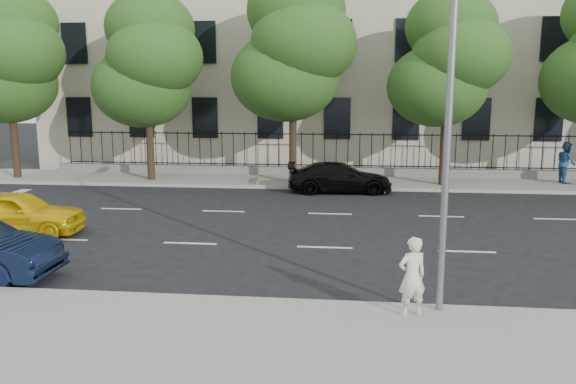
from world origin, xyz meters
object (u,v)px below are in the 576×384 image
Objects in this scene: woman_near at (412,276)px; black_sedan at (340,177)px; street_light at (447,56)px; yellow_taxi at (15,213)px.

black_sedan is at bearing -105.12° from woman_near.
street_light is 14.18m from black_sedan.
woman_near is at bearing -124.43° from street_light.
street_light reaches higher than black_sedan.
woman_near reaches higher than yellow_taxi.
black_sedan is at bearing 99.58° from street_light.
street_light reaches higher than yellow_taxi.
woman_near is (1.65, -14.14, 0.27)m from black_sedan.
street_light is 5.09× the size of woman_near.
street_light reaches higher than woman_near.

